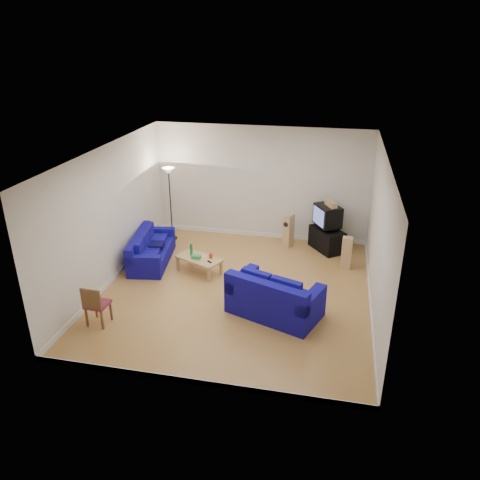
% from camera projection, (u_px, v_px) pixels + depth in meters
% --- Properties ---
extents(room, '(6.01, 6.51, 3.21)m').
position_uv_depth(room, '(236.00, 229.00, 10.17)').
color(room, olive).
rests_on(room, ground).
extents(sofa_three_seat, '(1.14, 2.07, 0.76)m').
position_uv_depth(sofa_three_seat, '(150.00, 252.00, 12.05)').
color(sofa_three_seat, '#060075').
rests_on(sofa_three_seat, ground).
extents(sofa_loveseat, '(2.11, 1.63, 0.93)m').
position_uv_depth(sofa_loveseat, '(273.00, 300.00, 9.72)').
color(sofa_loveseat, '#060075').
rests_on(sofa_loveseat, ground).
extents(coffee_table, '(1.24, 0.97, 0.40)m').
position_uv_depth(coffee_table, '(199.00, 260.00, 11.47)').
color(coffee_table, tan).
rests_on(coffee_table, ground).
extents(bottle, '(0.09, 0.09, 0.30)m').
position_uv_depth(bottle, '(191.00, 250.00, 11.51)').
color(bottle, '#197233').
rests_on(bottle, coffee_table).
extents(tissue_box, '(0.23, 0.13, 0.09)m').
position_uv_depth(tissue_box, '(196.00, 257.00, 11.39)').
color(tissue_box, green).
rests_on(tissue_box, coffee_table).
extents(red_canister, '(0.13, 0.13, 0.12)m').
position_uv_depth(red_canister, '(211.00, 256.00, 11.41)').
color(red_canister, red).
rests_on(red_canister, coffee_table).
extents(remote, '(0.14, 0.13, 0.02)m').
position_uv_depth(remote, '(210.00, 262.00, 11.22)').
color(remote, black).
rests_on(remote, coffee_table).
extents(tv_stand, '(1.04, 1.13, 0.61)m').
position_uv_depth(tv_stand, '(327.00, 239.00, 12.72)').
color(tv_stand, black).
rests_on(tv_stand, ground).
extents(av_receiver, '(0.57, 0.57, 0.10)m').
position_uv_depth(av_receiver, '(328.00, 227.00, 12.60)').
color(av_receiver, black).
rests_on(av_receiver, tv_stand).
extents(television, '(0.82, 0.89, 0.56)m').
position_uv_depth(television, '(327.00, 216.00, 12.47)').
color(television, black).
rests_on(television, av_receiver).
extents(centre_speaker, '(0.35, 0.44, 0.15)m').
position_uv_depth(centre_speaker, '(331.00, 204.00, 12.28)').
color(centre_speaker, tan).
rests_on(centre_speaker, television).
extents(speaker_left, '(0.32, 0.34, 0.94)m').
position_uv_depth(speaker_left, '(288.00, 231.00, 12.86)').
color(speaker_left, tan).
rests_on(speaker_left, ground).
extents(speaker_right, '(0.27, 0.21, 0.84)m').
position_uv_depth(speaker_right, '(346.00, 253.00, 11.65)').
color(speaker_right, tan).
rests_on(speaker_right, ground).
extents(floor_lamp, '(0.36, 0.36, 2.10)m').
position_uv_depth(floor_lamp, '(169.00, 181.00, 12.84)').
color(floor_lamp, black).
rests_on(floor_lamp, ground).
extents(dining_chair, '(0.45, 0.45, 0.89)m').
position_uv_depth(dining_chair, '(95.00, 304.00, 9.32)').
color(dining_chair, brown).
rests_on(dining_chair, ground).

